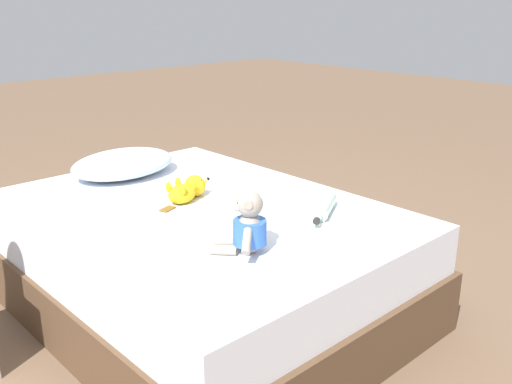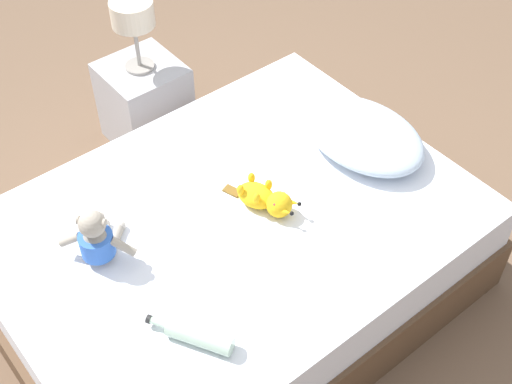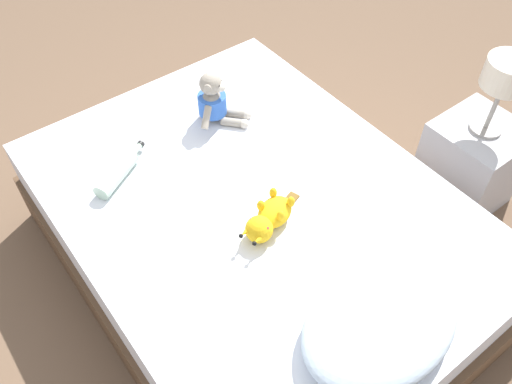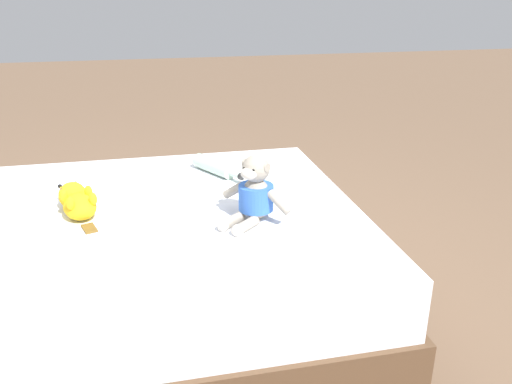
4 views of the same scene
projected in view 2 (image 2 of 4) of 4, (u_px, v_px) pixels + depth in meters
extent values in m
plane|color=brown|center=(236.00, 291.00, 2.98)|extent=(16.00, 16.00, 0.00)
cube|color=brown|center=(235.00, 272.00, 2.88)|extent=(1.35, 1.82, 0.27)
cube|color=white|center=(234.00, 235.00, 2.71)|extent=(1.31, 1.76, 0.21)
ellipsoid|color=silver|center=(363.00, 135.00, 2.86)|extent=(0.57, 0.42, 0.13)
ellipsoid|color=#9E9384|center=(97.00, 245.00, 2.44)|extent=(0.15, 0.15, 0.15)
cylinder|color=blue|center=(97.00, 244.00, 2.44)|extent=(0.17, 0.17, 0.09)
sphere|color=#9E9384|center=(92.00, 224.00, 2.36)|extent=(0.10, 0.10, 0.10)
ellipsoid|color=beige|center=(96.00, 216.00, 2.39)|extent=(0.08, 0.08, 0.04)
sphere|color=black|center=(90.00, 213.00, 2.38)|extent=(0.01, 0.01, 0.01)
sphere|color=black|center=(100.00, 215.00, 2.38)|extent=(0.01, 0.01, 0.01)
cylinder|color=#9E9384|center=(78.00, 220.00, 2.36)|extent=(0.03, 0.03, 0.03)
cylinder|color=#9E9384|center=(104.00, 223.00, 2.35)|extent=(0.03, 0.03, 0.03)
cylinder|color=#9E9384|center=(71.00, 240.00, 2.45)|extent=(0.09, 0.09, 0.08)
cylinder|color=#9E9384|center=(123.00, 247.00, 2.42)|extent=(0.09, 0.09, 0.08)
cylinder|color=#9E9384|center=(100.00, 234.00, 2.55)|extent=(0.09, 0.10, 0.04)
cylinder|color=#9E9384|center=(116.00, 236.00, 2.54)|extent=(0.09, 0.10, 0.04)
sphere|color=beige|center=(105.00, 224.00, 2.59)|extent=(0.04, 0.04, 0.04)
sphere|color=beige|center=(120.00, 226.00, 2.58)|extent=(0.04, 0.04, 0.04)
ellipsoid|color=yellow|center=(256.00, 195.00, 2.65)|extent=(0.18, 0.15, 0.08)
sphere|color=yellow|center=(279.00, 204.00, 2.61)|extent=(0.10, 0.10, 0.10)
cone|color=yellow|center=(293.00, 203.00, 2.60)|extent=(0.07, 0.05, 0.05)
sphere|color=black|center=(299.00, 204.00, 2.59)|extent=(0.02, 0.02, 0.02)
cone|color=yellow|center=(285.00, 212.00, 2.57)|extent=(0.07, 0.05, 0.05)
sphere|color=black|center=(292.00, 213.00, 2.55)|extent=(0.02, 0.02, 0.02)
sphere|color=red|center=(283.00, 195.00, 2.61)|extent=(0.02, 0.02, 0.02)
sphere|color=red|center=(275.00, 204.00, 2.57)|extent=(0.02, 0.02, 0.02)
ellipsoid|color=yellow|center=(269.00, 185.00, 2.64)|extent=(0.04, 0.04, 0.05)
ellipsoid|color=yellow|center=(257.00, 198.00, 2.59)|extent=(0.04, 0.04, 0.05)
ellipsoid|color=yellow|center=(251.00, 178.00, 2.67)|extent=(0.04, 0.04, 0.05)
ellipsoid|color=yellow|center=(240.00, 190.00, 2.62)|extent=(0.04, 0.04, 0.05)
cube|color=brown|center=(232.00, 191.00, 2.72)|extent=(0.08, 0.06, 0.01)
cylinder|color=#B2D1B7|center=(200.00, 336.00, 2.23)|extent=(0.23, 0.17, 0.06)
cylinder|color=#B2D1B7|center=(160.00, 323.00, 2.27)|extent=(0.07, 0.05, 0.02)
cylinder|color=black|center=(149.00, 319.00, 2.28)|extent=(0.03, 0.03, 0.03)
cube|color=#B2B2B7|center=(145.00, 104.00, 3.50)|extent=(0.36, 0.36, 0.44)
cylinder|color=gray|center=(140.00, 66.00, 3.34)|extent=(0.14, 0.14, 0.02)
cylinder|color=gray|center=(137.00, 45.00, 3.25)|extent=(0.02, 0.02, 0.22)
cylinder|color=beige|center=(132.00, 13.00, 3.13)|extent=(0.20, 0.20, 0.12)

